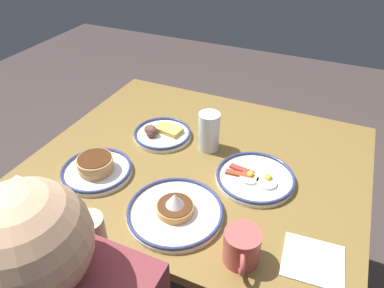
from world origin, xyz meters
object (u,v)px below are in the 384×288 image
at_px(coffee_mug, 242,247).
at_px(drinking_glass, 208,133).
at_px(plate_near_main, 161,133).
at_px(paper_napkin, 313,261).
at_px(plate_far_side, 175,211).
at_px(plate_far_companion, 96,168).
at_px(plate_center_pancakes, 255,178).
at_px(fork_near, 35,185).

bearing_deg(coffee_mug, drinking_glass, -57.96).
relative_size(plate_near_main, drinking_glass, 1.53).
relative_size(drinking_glass, paper_napkin, 0.95).
relative_size(coffee_mug, paper_napkin, 0.82).
relative_size(plate_near_main, plate_far_side, 0.78).
height_order(plate_far_companion, paper_napkin, plate_far_companion).
xyz_separation_m(plate_near_main, coffee_mug, (-0.44, 0.40, 0.03)).
bearing_deg(paper_napkin, plate_far_companion, -4.72).
relative_size(plate_far_side, drinking_glass, 1.97).
xyz_separation_m(plate_center_pancakes, fork_near, (0.63, 0.31, -0.01)).
bearing_deg(plate_far_side, plate_near_main, -56.30).
bearing_deg(plate_far_side, paper_napkin, -179.87).
bearing_deg(coffee_mug, plate_far_side, -17.46).
xyz_separation_m(plate_far_companion, coffee_mug, (-0.53, 0.13, 0.03)).
xyz_separation_m(plate_near_main, paper_napkin, (-0.61, 0.33, -0.01)).
distance_m(plate_far_companion, drinking_glass, 0.40).
height_order(plate_center_pancakes, coffee_mug, coffee_mug).
distance_m(plate_near_main, paper_napkin, 0.70).
relative_size(plate_near_main, plate_center_pancakes, 0.86).
xyz_separation_m(coffee_mug, paper_napkin, (-0.17, -0.07, -0.05)).
bearing_deg(plate_far_companion, fork_near, 42.02).
bearing_deg(plate_near_main, drinking_glass, -177.67).
bearing_deg(drinking_glass, plate_center_pancakes, 153.15).
height_order(paper_napkin, fork_near, fork_near).
height_order(plate_near_main, fork_near, plate_near_main).
height_order(plate_far_side, drinking_glass, drinking_glass).
distance_m(plate_center_pancakes, coffee_mug, 0.31).
bearing_deg(plate_near_main, coffee_mug, 137.54).
bearing_deg(drinking_glass, coffee_mug, 122.04).
bearing_deg(plate_far_companion, drinking_glass, -134.28).
bearing_deg(plate_far_side, drinking_glass, -83.39).
bearing_deg(plate_center_pancakes, plate_far_companion, 20.25).
distance_m(plate_far_side, drinking_glass, 0.35).
relative_size(plate_far_side, fork_near, 1.51).
bearing_deg(plate_near_main, plate_far_side, 123.70).
bearing_deg(fork_near, drinking_glass, -135.49).
height_order(plate_near_main, plate_far_side, plate_far_side).
bearing_deg(fork_near, coffee_mug, -179.81).
distance_m(plate_near_main, drinking_glass, 0.19).
bearing_deg(paper_napkin, plate_center_pancakes, -47.24).
relative_size(plate_center_pancakes, fork_near, 1.37).
xyz_separation_m(plate_center_pancakes, plate_far_companion, (0.48, 0.18, 0.01)).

